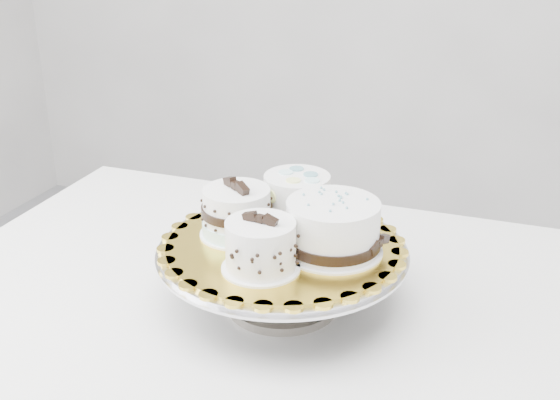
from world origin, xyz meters
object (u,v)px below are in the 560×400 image
(cake_swirl, at_px, (261,247))
(cake_dots, at_px, (297,198))
(table, at_px, (306,356))
(cake_ribbon, at_px, (334,229))
(cake_board, at_px, (282,245))
(cake_stand, at_px, (282,265))
(cake_banded, at_px, (237,214))

(cake_swirl, xyz_separation_m, cake_dots, (-0.01, 0.15, 0.00))
(table, relative_size, cake_swirl, 11.77)
(cake_swirl, distance_m, cake_ribbon, 0.11)
(table, distance_m, cake_ribbon, 0.22)
(cake_board, height_order, cake_ribbon, cake_ribbon)
(table, height_order, cake_stand, cake_stand)
(table, distance_m, cake_dots, 0.23)
(cake_swirl, height_order, cake_banded, cake_banded)
(cake_board, relative_size, cake_banded, 2.45)
(cake_board, relative_size, cake_ribbon, 2.12)
(cake_swirl, bearing_deg, cake_board, 96.00)
(cake_stand, bearing_deg, cake_swirl, -89.98)
(table, height_order, cake_ribbon, cake_ribbon)
(cake_dots, bearing_deg, cake_board, -78.73)
(cake_board, xyz_separation_m, cake_ribbon, (0.07, 0.00, 0.03))
(table, relative_size, cake_stand, 3.44)
(cake_stand, height_order, cake_dots, cake_dots)
(table, height_order, cake_banded, cake_banded)
(cake_dots, bearing_deg, cake_stand, -78.73)
(cake_board, bearing_deg, table, 11.40)
(cake_ribbon, bearing_deg, cake_dots, 149.72)
(cake_dots, bearing_deg, table, -53.86)
(cake_swirl, height_order, cake_ribbon, cake_swirl)
(cake_banded, bearing_deg, cake_ribbon, 34.97)
(cake_stand, xyz_separation_m, cake_board, (0.00, 0.00, 0.03))
(cake_board, xyz_separation_m, cake_swirl, (0.00, -0.08, 0.03))
(cake_board, bearing_deg, cake_banded, 177.39)
(cake_banded, height_order, cake_dots, cake_banded)
(cake_ribbon, bearing_deg, cake_stand, -164.06)
(cake_stand, height_order, cake_ribbon, cake_ribbon)
(table, xyz_separation_m, cake_ribbon, (0.04, -0.00, 0.21))
(cake_stand, bearing_deg, cake_banded, 177.39)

